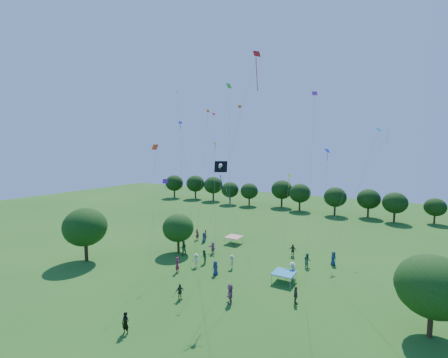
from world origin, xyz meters
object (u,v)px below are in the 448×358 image
near_tree_east (433,286)px  pirate_kite (221,168)px  man_in_black (125,323)px  tent_blue (284,273)px  near_tree_north (178,228)px  red_high_kite (245,100)px  tent_red_stripe (234,237)px  near_tree_west (85,227)px

near_tree_east → pirate_kite: (-17.11, -1.90, 8.32)m
man_in_black → tent_blue: bearing=55.3°
tent_blue → near_tree_east: bearing=-15.5°
near_tree_north → red_high_kite: (12.06, -4.08, 15.47)m
near_tree_east → red_high_kite: 22.01m
pirate_kite → near_tree_east: bearing=6.3°
red_high_kite → pirate_kite: bearing=-108.6°
near_tree_north → pirate_kite: (11.06, -7.04, 8.83)m
near_tree_north → pirate_kite: size_ratio=0.46×
tent_blue → tent_red_stripe: bearing=140.6°
near_tree_west → pirate_kite: pirate_kite is taller
tent_red_stripe → man_in_black: 23.97m
near_tree_north → pirate_kite: pirate_kite is taller
near_tree_west → tent_blue: (23.70, 6.70, -3.35)m
near_tree_east → tent_blue: (-12.57, 3.48, -2.93)m
near_tree_east → near_tree_west: bearing=-174.9°
tent_blue → man_in_black: 16.55m
man_in_black → red_high_kite: red_high_kite is taller
near_tree_north → near_tree_west: bearing=-134.1°
pirate_kite → tent_red_stripe: bearing=113.9°
man_in_black → pirate_kite: (2.91, 9.39, 11.43)m
pirate_kite → man_in_black: bearing=-107.2°
near_tree_east → near_tree_north: bearing=169.7°
near_tree_west → tent_red_stripe: size_ratio=3.08×
near_tree_west → man_in_black: size_ratio=3.95×
tent_blue → man_in_black: man_in_black is taller
tent_red_stripe → near_tree_east: bearing=-27.9°
man_in_black → red_high_kite: (3.91, 12.36, 18.06)m
near_tree_north → near_tree_east: 28.64m
near_tree_west → red_high_kite: bearing=12.0°
tent_red_stripe → near_tree_north: bearing=-122.9°
tent_blue → red_high_kite: size_ratio=0.10×
tent_blue → pirate_kite: (-4.54, -5.38, 11.25)m
pirate_kite → tent_blue: bearing=49.9°
near_tree_west → red_high_kite: red_high_kite is taller
near_tree_west → tent_blue: near_tree_west is taller
pirate_kite → red_high_kite: 7.33m
tent_blue → pirate_kite: 13.27m
tent_red_stripe → tent_blue: same height
near_tree_north → tent_blue: near_tree_north is taller
near_tree_west → man_in_black: near_tree_west is taller
near_tree_east → red_high_kite: size_ratio=0.28×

